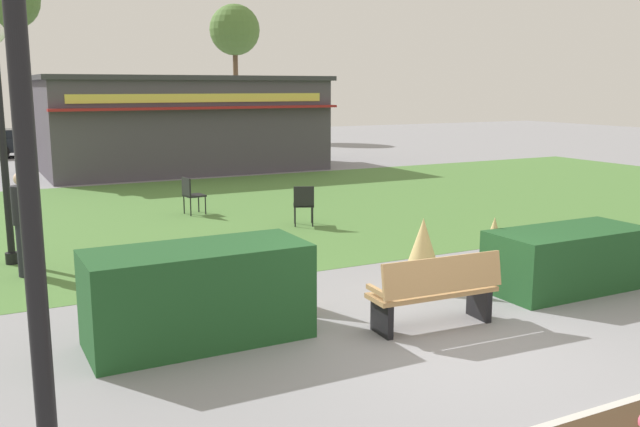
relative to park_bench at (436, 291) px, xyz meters
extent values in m
plane|color=gray|center=(-0.21, -0.53, -0.48)|extent=(80.00, 80.00, 0.00)
cube|color=#4C7A38|center=(-0.21, 9.07, -0.48)|extent=(36.00, 12.00, 0.01)
cube|color=tan|center=(0.00, 0.07, -0.03)|extent=(1.72, 0.57, 0.06)
cube|color=tan|center=(-0.01, -0.15, 0.25)|extent=(1.70, 0.22, 0.44)
cube|color=black|center=(-0.73, 0.11, -0.26)|extent=(0.10, 0.44, 0.45)
cube|color=black|center=(0.73, 0.03, -0.26)|extent=(0.10, 0.44, 0.45)
cube|color=tan|center=(-0.81, 0.11, 0.09)|extent=(0.08, 0.44, 0.06)
cube|color=tan|center=(0.81, 0.02, 0.09)|extent=(0.08, 0.44, 0.06)
cube|color=#1E4C23|center=(-2.78, 0.93, 0.09)|extent=(2.60, 1.10, 1.15)
cube|color=#1E4C23|center=(2.79, 0.47, -0.02)|extent=(2.46, 1.10, 0.91)
cone|color=tan|center=(1.88, 1.07, 0.06)|extent=(0.65, 0.65, 1.08)
cone|color=tan|center=(0.86, 1.47, 0.06)|extent=(0.71, 0.71, 1.09)
cone|color=tan|center=(-1.24, 1.49, -0.01)|extent=(0.54, 0.54, 0.94)
cylinder|color=black|center=(-4.81, -2.53, 1.37)|extent=(0.12, 0.12, 3.71)
cylinder|color=black|center=(-4.51, 5.94, -0.38)|extent=(0.22, 0.22, 0.20)
cylinder|color=black|center=(-4.51, 5.94, 1.37)|extent=(0.12, 0.12, 3.71)
cylinder|color=#2D4233|center=(3.76, 0.28, -0.04)|extent=(0.52, 0.52, 0.89)
cube|color=#47424C|center=(2.05, 17.91, 1.12)|extent=(9.58, 4.98, 3.21)
cube|color=#333338|center=(2.05, 17.91, 2.80)|extent=(9.88, 5.28, 0.16)
cube|color=maroon|center=(2.05, 15.24, 1.83)|extent=(9.68, 0.36, 0.08)
cube|color=#D8CC4C|center=(2.05, 15.40, 2.15)|extent=(8.62, 0.04, 0.28)
cube|color=black|center=(-0.31, 9.02, -0.03)|extent=(0.49, 0.49, 0.04)
cube|color=black|center=(-0.51, 8.99, 0.19)|extent=(0.10, 0.44, 0.44)
cylinder|color=black|center=(-0.09, 8.86, -0.26)|extent=(0.03, 0.03, 0.45)
cylinder|color=black|center=(-0.14, 9.23, -0.26)|extent=(0.03, 0.03, 0.45)
cylinder|color=black|center=(-0.47, 8.81, -0.26)|extent=(0.03, 0.03, 0.45)
cylinder|color=black|center=(-0.52, 9.18, -0.26)|extent=(0.03, 0.03, 0.45)
cube|color=black|center=(1.41, 6.62, -0.03)|extent=(0.58, 0.58, 0.04)
cube|color=black|center=(1.33, 6.44, 0.19)|extent=(0.42, 0.21, 0.44)
cylinder|color=black|center=(1.66, 6.72, -0.26)|extent=(0.03, 0.03, 0.45)
cylinder|color=black|center=(1.31, 6.87, -0.26)|extent=(0.03, 0.03, 0.45)
cylinder|color=black|center=(1.50, 6.37, -0.26)|extent=(0.03, 0.03, 0.45)
cylinder|color=black|center=(1.16, 6.53, -0.26)|extent=(0.03, 0.03, 0.45)
cylinder|color=#23232D|center=(-4.34, 4.98, -0.06)|extent=(0.28, 0.28, 0.85)
cylinder|color=black|center=(-4.34, 4.98, 0.68)|extent=(0.34, 0.34, 0.62)
sphere|color=beige|center=(-4.34, 4.98, 1.10)|extent=(0.22, 0.22, 0.22)
cube|color=black|center=(-2.41, 25.79, 0.07)|extent=(4.25, 1.93, 0.60)
cube|color=black|center=(-2.56, 25.78, 0.50)|extent=(2.36, 1.66, 0.44)
cylinder|color=black|center=(-1.14, 26.75, -0.16)|extent=(0.65, 0.24, 0.64)
cylinder|color=black|center=(-1.08, 24.91, -0.16)|extent=(0.65, 0.24, 0.64)
cylinder|color=black|center=(-3.68, 24.83, -0.16)|extent=(0.65, 0.24, 0.64)
cube|color=#2D6638|center=(2.65, 25.79, 0.07)|extent=(4.31, 2.06, 0.60)
cube|color=black|center=(2.50, 25.80, 0.50)|extent=(2.41, 1.73, 0.44)
cylinder|color=black|center=(4.01, 26.62, -0.16)|extent=(0.65, 0.26, 0.64)
cylinder|color=black|center=(3.89, 24.79, -0.16)|extent=(0.65, 0.26, 0.64)
cylinder|color=black|center=(1.41, 26.79, -0.16)|extent=(0.65, 0.26, 0.64)
cylinder|color=black|center=(1.29, 24.95, -0.16)|extent=(0.65, 0.26, 0.64)
cylinder|color=brown|center=(-2.57, 29.78, 2.49)|extent=(0.28, 0.28, 5.94)
cylinder|color=brown|center=(8.90, 30.50, 2.02)|extent=(0.28, 0.28, 5.00)
sphere|color=#4C7233|center=(8.90, 30.50, 5.62)|extent=(2.80, 2.80, 2.80)
camera|label=1|loc=(-5.12, -6.68, 2.53)|focal=38.63mm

